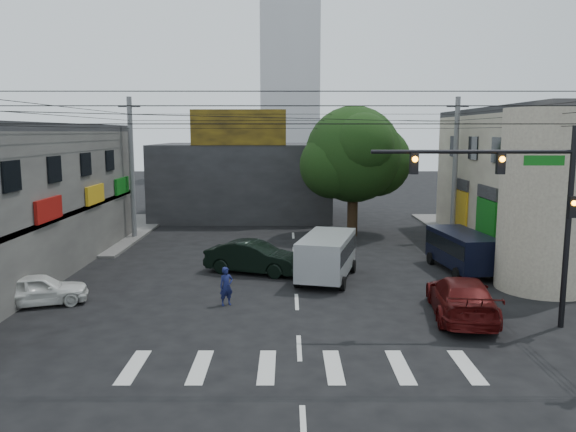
{
  "coord_description": "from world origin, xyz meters",
  "views": [
    {
      "loc": [
        -0.37,
        -20.44,
        6.98
      ],
      "look_at": [
        -0.36,
        4.0,
        3.31
      ],
      "focal_mm": 35.0,
      "sensor_mm": 36.0,
      "label": 1
    }
  ],
  "objects_px": {
    "traffic_gantry": "(523,194)",
    "navy_van": "(462,252)",
    "street_tree": "(353,155)",
    "utility_pole_far_left": "(132,169)",
    "utility_pole_far_right": "(455,169)",
    "maroon_sedan": "(461,297)",
    "silver_minivan": "(327,258)",
    "white_compact": "(38,290)",
    "traffic_officer": "(226,286)",
    "dark_sedan": "(254,257)"
  },
  "relations": [
    {
      "from": "white_compact",
      "to": "traffic_officer",
      "type": "xyz_separation_m",
      "value": [
        7.64,
        -0.01,
        0.14
      ]
    },
    {
      "from": "traffic_gantry",
      "to": "utility_pole_far_right",
      "type": "bearing_deg",
      "value": 81.06
    },
    {
      "from": "white_compact",
      "to": "navy_van",
      "type": "bearing_deg",
      "value": -92.82
    },
    {
      "from": "white_compact",
      "to": "navy_van",
      "type": "relative_size",
      "value": 0.8
    },
    {
      "from": "traffic_gantry",
      "to": "traffic_officer",
      "type": "relative_size",
      "value": 4.55
    },
    {
      "from": "dark_sedan",
      "to": "navy_van",
      "type": "distance_m",
      "value": 10.42
    },
    {
      "from": "traffic_gantry",
      "to": "silver_minivan",
      "type": "relative_size",
      "value": 1.36
    },
    {
      "from": "street_tree",
      "to": "traffic_gantry",
      "type": "bearing_deg",
      "value": -78.01
    },
    {
      "from": "street_tree",
      "to": "navy_van",
      "type": "bearing_deg",
      "value": -66.14
    },
    {
      "from": "traffic_officer",
      "to": "maroon_sedan",
      "type": "bearing_deg",
      "value": -37.94
    },
    {
      "from": "utility_pole_far_left",
      "to": "maroon_sedan",
      "type": "height_order",
      "value": "utility_pole_far_left"
    },
    {
      "from": "utility_pole_far_left",
      "to": "silver_minivan",
      "type": "bearing_deg",
      "value": -41.02
    },
    {
      "from": "street_tree",
      "to": "maroon_sedan",
      "type": "xyz_separation_m",
      "value": [
        2.21,
        -16.91,
        -4.69
      ]
    },
    {
      "from": "dark_sedan",
      "to": "white_compact",
      "type": "xyz_separation_m",
      "value": [
        -8.45,
        -5.26,
        -0.14
      ]
    },
    {
      "from": "traffic_gantry",
      "to": "white_compact",
      "type": "relative_size",
      "value": 1.74
    },
    {
      "from": "traffic_gantry",
      "to": "white_compact",
      "type": "bearing_deg",
      "value": 171.95
    },
    {
      "from": "white_compact",
      "to": "silver_minivan",
      "type": "relative_size",
      "value": 0.78
    },
    {
      "from": "navy_van",
      "to": "street_tree",
      "type": "bearing_deg",
      "value": 17.32
    },
    {
      "from": "street_tree",
      "to": "utility_pole_far_left",
      "type": "bearing_deg",
      "value": -176.05
    },
    {
      "from": "utility_pole_far_left",
      "to": "silver_minivan",
      "type": "height_order",
      "value": "utility_pole_far_left"
    },
    {
      "from": "traffic_gantry",
      "to": "utility_pole_far_right",
      "type": "distance_m",
      "value": 17.21
    },
    {
      "from": "silver_minivan",
      "to": "navy_van",
      "type": "bearing_deg",
      "value": -62.96
    },
    {
      "from": "utility_pole_far_right",
      "to": "traffic_officer",
      "type": "xyz_separation_m",
      "value": [
        -13.36,
        -14.42,
        -3.81
      ]
    },
    {
      "from": "maroon_sedan",
      "to": "silver_minivan",
      "type": "relative_size",
      "value": 1.06
    },
    {
      "from": "street_tree",
      "to": "dark_sedan",
      "type": "height_order",
      "value": "street_tree"
    },
    {
      "from": "dark_sedan",
      "to": "traffic_officer",
      "type": "height_order",
      "value": "dark_sedan"
    },
    {
      "from": "navy_van",
      "to": "traffic_officer",
      "type": "distance_m",
      "value": 12.53
    },
    {
      "from": "traffic_gantry",
      "to": "traffic_officer",
      "type": "xyz_separation_m",
      "value": [
        -10.69,
        2.58,
        -4.04
      ]
    },
    {
      "from": "maroon_sedan",
      "to": "silver_minivan",
      "type": "height_order",
      "value": "silver_minivan"
    },
    {
      "from": "utility_pole_far_left",
      "to": "dark_sedan",
      "type": "height_order",
      "value": "utility_pole_far_left"
    },
    {
      "from": "white_compact",
      "to": "navy_van",
      "type": "distance_m",
      "value": 19.67
    },
    {
      "from": "white_compact",
      "to": "traffic_officer",
      "type": "bearing_deg",
      "value": -109.24
    },
    {
      "from": "street_tree",
      "to": "traffic_officer",
      "type": "xyz_separation_m",
      "value": [
        -6.86,
        -15.42,
        -4.68
      ]
    },
    {
      "from": "utility_pole_far_left",
      "to": "traffic_officer",
      "type": "distance_m",
      "value": 16.76
    },
    {
      "from": "utility_pole_far_left",
      "to": "dark_sedan",
      "type": "bearing_deg",
      "value": -47.3
    },
    {
      "from": "street_tree",
      "to": "utility_pole_far_left",
      "type": "relative_size",
      "value": 0.95
    },
    {
      "from": "utility_pole_far_left",
      "to": "utility_pole_far_right",
      "type": "distance_m",
      "value": 21.0
    },
    {
      "from": "traffic_gantry",
      "to": "navy_van",
      "type": "xyz_separation_m",
      "value": [
        0.54,
        8.13,
        -3.83
      ]
    },
    {
      "from": "street_tree",
      "to": "maroon_sedan",
      "type": "distance_m",
      "value": 17.69
    },
    {
      "from": "street_tree",
      "to": "dark_sedan",
      "type": "distance_m",
      "value": 12.71
    },
    {
      "from": "utility_pole_far_right",
      "to": "maroon_sedan",
      "type": "height_order",
      "value": "utility_pole_far_right"
    },
    {
      "from": "utility_pole_far_right",
      "to": "traffic_officer",
      "type": "relative_size",
      "value": 5.81
    },
    {
      "from": "street_tree",
      "to": "utility_pole_far_left",
      "type": "height_order",
      "value": "utility_pole_far_left"
    },
    {
      "from": "utility_pole_far_left",
      "to": "silver_minivan",
      "type": "relative_size",
      "value": 1.74
    },
    {
      "from": "utility_pole_far_right",
      "to": "maroon_sedan",
      "type": "xyz_separation_m",
      "value": [
        -4.29,
        -15.91,
        -3.82
      ]
    },
    {
      "from": "maroon_sedan",
      "to": "traffic_officer",
      "type": "height_order",
      "value": "traffic_officer"
    },
    {
      "from": "utility_pole_far_left",
      "to": "dark_sedan",
      "type": "distance_m",
      "value": 13.03
    },
    {
      "from": "dark_sedan",
      "to": "traffic_gantry",
      "type": "bearing_deg",
      "value": -109.25
    },
    {
      "from": "traffic_gantry",
      "to": "maroon_sedan",
      "type": "relative_size",
      "value": 1.29
    },
    {
      "from": "utility_pole_far_left",
      "to": "utility_pole_far_right",
      "type": "xyz_separation_m",
      "value": [
        21.0,
        0.0,
        0.0
      ]
    }
  ]
}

